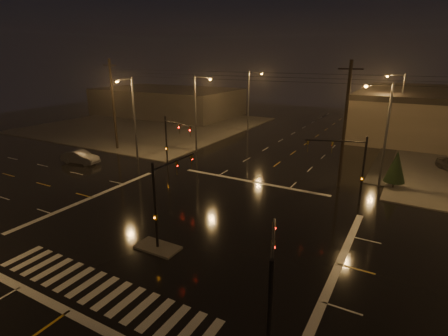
{
  "coord_description": "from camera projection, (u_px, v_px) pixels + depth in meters",
  "views": [
    {
      "loc": [
        13.94,
        -19.81,
        12.23
      ],
      "look_at": [
        -0.19,
        5.42,
        3.0
      ],
      "focal_mm": 28.0,
      "sensor_mm": 36.0,
      "label": 1
    }
  ],
  "objects": [
    {
      "name": "stop_bar_near",
      "position": [
        68.0,
        312.0,
        17.54
      ],
      "size": [
        16.0,
        0.5,
        0.01
      ],
      "primitive_type": "cube",
      "color": "beige",
      "rests_on": "ground"
    },
    {
      "name": "utility_pole_1",
      "position": [
        345.0,
        125.0,
        32.73
      ],
      "size": [
        2.2,
        0.32,
        12.0
      ],
      "color": "black",
      "rests_on": "ground"
    },
    {
      "name": "streetlight_4",
      "position": [
        399.0,
        104.0,
        49.63
      ],
      "size": [
        2.77,
        0.32,
        10.0
      ],
      "color": "#38383A",
      "rests_on": "ground"
    },
    {
      "name": "signal_mast_nw",
      "position": [
        171.0,
        137.0,
        38.37
      ],
      "size": [
        4.84,
        1.86,
        6.0
      ],
      "color": "black",
      "rests_on": "ground"
    },
    {
      "name": "signal_mast_se",
      "position": [
        270.0,
        303.0,
        12.69
      ],
      "size": [
        1.55,
        3.87,
        6.0
      ],
      "color": "black",
      "rests_on": "ground"
    },
    {
      "name": "median_island",
      "position": [
        158.0,
        247.0,
        23.33
      ],
      "size": [
        3.0,
        1.6,
        0.15
      ],
      "primitive_type": "cube",
      "color": "#4B4843",
      "rests_on": "ground"
    },
    {
      "name": "streetlight_2",
      "position": [
        250.0,
        97.0,
        58.38
      ],
      "size": [
        2.77,
        0.32,
        10.0
      ],
      "color": "#38383A",
      "rests_on": "ground"
    },
    {
      "name": "conifer_0",
      "position": [
        396.0,
        167.0,
        33.35
      ],
      "size": [
        1.95,
        1.95,
        3.75
      ],
      "color": "black",
      "rests_on": "ground"
    },
    {
      "name": "streetlight_5",
      "position": [
        132.0,
        113.0,
        41.66
      ],
      "size": [
        0.32,
        2.77,
        10.0
      ],
      "color": "#38383A",
      "rests_on": "ground"
    },
    {
      "name": "commercial_block",
      "position": [
        168.0,
        102.0,
        77.03
      ],
      "size": [
        30.0,
        18.0,
        5.6
      ],
      "primitive_type": "cube",
      "color": "#44403B",
      "rests_on": "ground"
    },
    {
      "name": "utility_pole_0",
      "position": [
        113.0,
        105.0,
        46.69
      ],
      "size": [
        2.2,
        0.32,
        12.0
      ],
      "color": "black",
      "rests_on": "ground"
    },
    {
      "name": "sidewalk_nw",
      "position": [
        150.0,
        125.0,
        65.56
      ],
      "size": [
        36.0,
        36.0,
        0.12
      ],
      "primitive_type": "cube",
      "color": "#4B4843",
      "rests_on": "ground"
    },
    {
      "name": "car_crossing",
      "position": [
        80.0,
        157.0,
        41.78
      ],
      "size": [
        4.9,
        2.25,
        1.56
      ],
      "primitive_type": "imported",
      "rotation": [
        0.0,
        0.0,
        1.7
      ],
      "color": "#4F5156",
      "rests_on": "ground"
    },
    {
      "name": "crosswalk",
      "position": [
        99.0,
        290.0,
        19.2
      ],
      "size": [
        15.0,
        2.6,
        0.01
      ],
      "primitive_type": "cube",
      "color": "beige",
      "rests_on": "ground"
    },
    {
      "name": "signal_mast_median",
      "position": [
        164.0,
        192.0,
        22.99
      ],
      "size": [
        0.25,
        4.59,
        6.0
      ],
      "color": "black",
      "rests_on": "ground"
    },
    {
      "name": "streetlight_3",
      "position": [
        383.0,
        128.0,
        33.01
      ],
      "size": [
        2.77,
        0.32,
        10.0
      ],
      "color": "#38383A",
      "rests_on": "ground"
    },
    {
      "name": "streetlight_1",
      "position": [
        197.0,
        109.0,
        45.08
      ],
      "size": [
        2.77,
        0.32,
        10.0
      ],
      "color": "#38383A",
      "rests_on": "ground"
    },
    {
      "name": "stop_bar_far",
      "position": [
        252.0,
        182.0,
        35.82
      ],
      "size": [
        16.0,
        0.5,
        0.01
      ],
      "primitive_type": "cube",
      "color": "beige",
      "rests_on": "ground"
    },
    {
      "name": "ground",
      "position": [
        192.0,
        224.0,
        26.68
      ],
      "size": [
        140.0,
        140.0,
        0.0
      ],
      "primitive_type": "plane",
      "color": "black",
      "rests_on": "ground"
    },
    {
      "name": "signal_mast_ne",
      "position": [
        351.0,
        161.0,
        29.53
      ],
      "size": [
        4.84,
        1.86,
        6.0
      ],
      "color": "black",
      "rests_on": "ground"
    }
  ]
}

